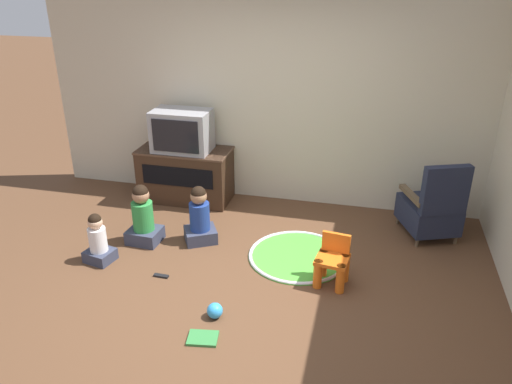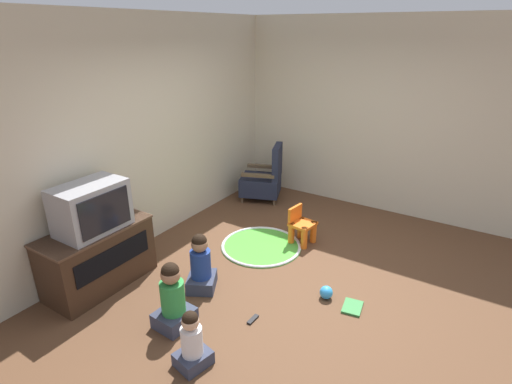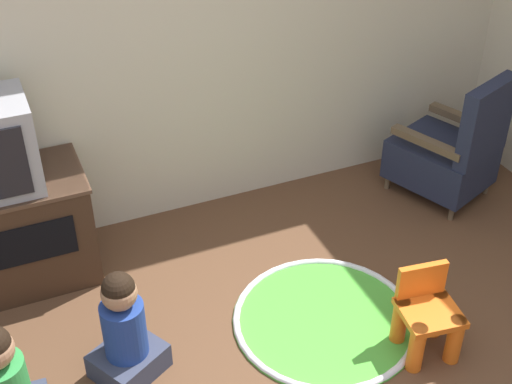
{
  "view_description": "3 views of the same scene",
  "coord_description": "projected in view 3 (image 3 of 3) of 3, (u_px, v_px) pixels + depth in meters",
  "views": [
    {
      "loc": [
        1.08,
        -3.72,
        2.8
      ],
      "look_at": [
        0.02,
        0.66,
        0.72
      ],
      "focal_mm": 35.0,
      "sensor_mm": 36.0,
      "label": 1
    },
    {
      "loc": [
        -3.39,
        -1.65,
        2.62
      ],
      "look_at": [
        0.17,
        0.61,
        0.89
      ],
      "focal_mm": 28.0,
      "sensor_mm": 36.0,
      "label": 2
    },
    {
      "loc": [
        -1.03,
        -1.77,
        2.87
      ],
      "look_at": [
        0.09,
        0.84,
        0.9
      ],
      "focal_mm": 50.0,
      "sensor_mm": 36.0,
      "label": 3
    }
  ],
  "objects": [
    {
      "name": "wall_back",
      "position": [
        116.0,
        12.0,
        4.04
      ],
      "size": [
        5.56,
        0.12,
        2.82
      ],
      "color": "beige",
      "rests_on": "ground_plane"
    },
    {
      "name": "black_armchair",
      "position": [
        450.0,
        152.0,
        4.83
      ],
      "size": [
        0.71,
        0.77,
        0.93
      ],
      "rotation": [
        0.0,
        0.0,
        3.52
      ],
      "color": "brown",
      "rests_on": "ground_plane"
    },
    {
      "name": "play_mat",
      "position": [
        325.0,
        319.0,
        3.99
      ],
      "size": [
        1.04,
        1.04,
        0.04
      ],
      "color": "green",
      "rests_on": "ground_plane"
    },
    {
      "name": "yellow_kid_chair",
      "position": [
        427.0,
        319.0,
        3.71
      ],
      "size": [
        0.34,
        0.32,
        0.48
      ],
      "rotation": [
        0.0,
        0.0,
        -0.14
      ],
      "color": "orange",
      "rests_on": "ground_plane"
    },
    {
      "name": "child_watching_center",
      "position": [
        125.0,
        332.0,
        3.54
      ],
      "size": [
        0.43,
        0.42,
        0.66
      ],
      "rotation": [
        0.0,
        0.0,
        0.51
      ],
      "color": "#33384C",
      "rests_on": "ground_plane"
    }
  ]
}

